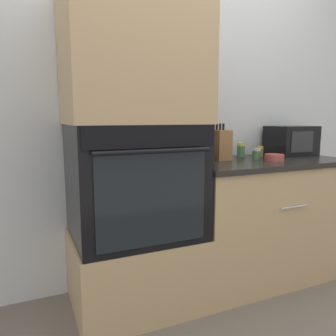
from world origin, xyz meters
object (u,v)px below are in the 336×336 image
at_px(wall_oven, 135,181).
at_px(microwave, 291,141).
at_px(condiment_jar_far, 241,150).
at_px(knife_block, 220,145).
at_px(condiment_jar_near, 260,151).
at_px(bowl, 274,157).
at_px(condiment_jar_mid, 256,154).

relative_size(wall_oven, microwave, 2.12).
bearing_deg(condiment_jar_far, knife_block, -163.02).
height_order(microwave, condiment_jar_near, microwave).
relative_size(wall_oven, knife_block, 2.90).
height_order(wall_oven, bowl, wall_oven).
xyz_separation_m(microwave, condiment_jar_far, (-0.43, 0.06, -0.06)).
bearing_deg(wall_oven, condiment_jar_mid, 0.88).
distance_m(knife_block, condiment_jar_near, 0.40).
bearing_deg(wall_oven, knife_block, 10.75).
bearing_deg(condiment_jar_far, condiment_jar_near, -10.94).
relative_size(knife_block, condiment_jar_near, 3.21).
xyz_separation_m(condiment_jar_mid, condiment_jar_far, (0.00, 0.19, 0.01)).
distance_m(wall_oven, condiment_jar_far, 0.94).
xyz_separation_m(bowl, condiment_jar_near, (0.08, 0.25, 0.02)).
bearing_deg(condiment_jar_near, wall_oven, -170.93).
bearing_deg(wall_oven, condiment_jar_near, 9.07).
bearing_deg(knife_block, wall_oven, -169.25).
relative_size(knife_block, condiment_jar_mid, 3.15).
bearing_deg(knife_block, bowl, -33.82).
bearing_deg(condiment_jar_near, condiment_jar_far, 169.06).
height_order(wall_oven, condiment_jar_mid, wall_oven).
relative_size(condiment_jar_near, condiment_jar_far, 0.73).
height_order(microwave, condiment_jar_mid, microwave).
bearing_deg(condiment_jar_far, microwave, -7.81).
xyz_separation_m(microwave, condiment_jar_mid, (-0.44, -0.13, -0.08)).
bearing_deg(wall_oven, condiment_jar_far, 12.41).
relative_size(wall_oven, condiment_jar_mid, 9.13).
distance_m(microwave, knife_block, 0.67).
bearing_deg(condiment_jar_mid, wall_oven, -179.12).
relative_size(microwave, condiment_jar_mid, 4.31).
xyz_separation_m(microwave, condiment_jar_near, (-0.28, 0.03, -0.08)).
distance_m(microwave, bowl, 0.43).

